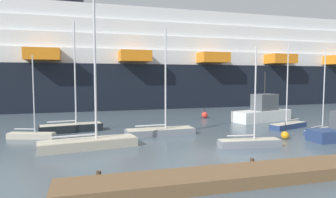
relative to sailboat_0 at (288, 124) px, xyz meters
The scene contains 13 objects.
ground_plane 13.68m from the sailboat_0, 145.41° to the right, with size 600.00×600.00×0.00m, color #4C5B66.
dock_pier 17.07m from the sailboat_0, 131.27° to the right, with size 21.04×2.56×0.76m.
sailboat_0 is the anchor object (origin of this frame).
sailboat_1 10.31m from the sailboat_0, 142.95° to the right, with size 4.92×1.60×7.59m.
sailboat_2 13.64m from the sailboat_0, behind, with size 6.44×2.01×9.75m.
sailboat_3 21.99m from the sailboat_0, 169.85° to the left, with size 6.03×2.40×10.58m.
sailboat_4 20.37m from the sailboat_0, behind, with size 7.33×2.86×11.54m.
sailboat_5 24.87m from the sailboat_0, behind, with size 4.09×2.10×7.17m.
sailboat_6 3.48m from the sailboat_0, 73.38° to the right, with size 4.25×2.30×7.80m.
fishing_boat_0 5.29m from the sailboat_0, 85.91° to the left, with size 8.06×4.32×5.95m.
channel_buoy_0 5.91m from the sailboat_0, 130.04° to the right, with size 0.66×0.66×1.50m.
channel_buoy_1 10.83m from the sailboat_0, 120.34° to the left, with size 0.80×0.80×1.63m.
cruise_ship 31.20m from the sailboat_0, 89.55° to the left, with size 134.18×23.09×23.69m.
Camera 1 is at (-8.92, -18.29, 5.35)m, focal length 31.71 mm.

